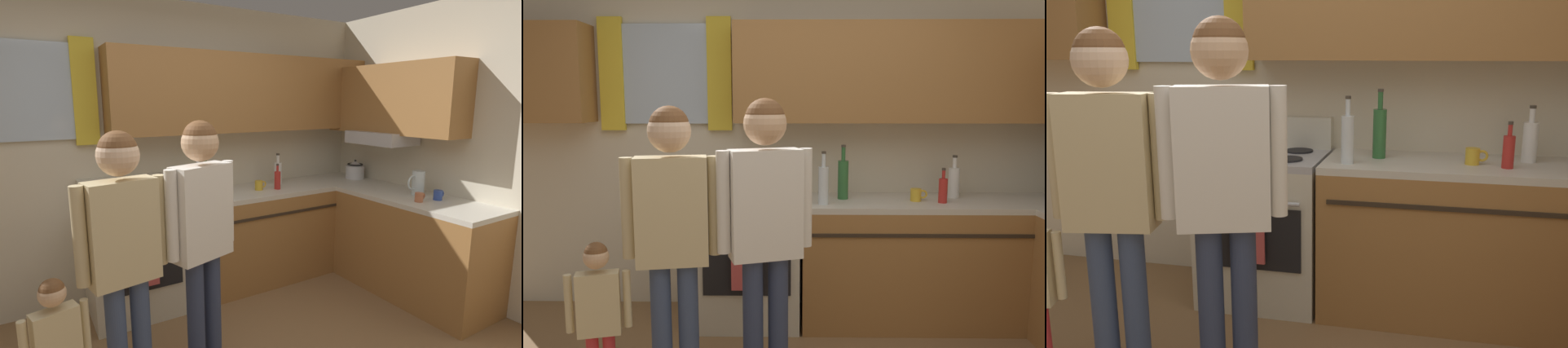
# 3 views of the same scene
# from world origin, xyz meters

# --- Properties ---
(back_wall_unit) EXTENTS (4.60, 0.42, 2.60)m
(back_wall_unit) POSITION_xyz_m (0.09, 1.82, 1.51)
(back_wall_unit) COLOR beige
(back_wall_unit) RESTS_ON ground
(kitchen_counter_run) EXTENTS (2.15, 2.01, 0.90)m
(kitchen_counter_run) POSITION_xyz_m (1.52, 1.14, 0.45)
(kitchen_counter_run) COLOR #9E6B38
(kitchen_counter_run) RESTS_ON ground
(stove_oven) EXTENTS (0.72, 0.67, 1.10)m
(stove_oven) POSITION_xyz_m (-0.23, 1.54, 0.47)
(stove_oven) COLOR beige
(stove_oven) RESTS_ON ground
(bottle_sauce_red) EXTENTS (0.06, 0.06, 0.25)m
(bottle_sauce_red) POSITION_xyz_m (1.13, 1.45, 0.99)
(bottle_sauce_red) COLOR red
(bottle_sauce_red) RESTS_ON kitchen_counter_run
(bottle_tall_clear) EXTENTS (0.07, 0.07, 0.37)m
(bottle_tall_clear) POSITION_xyz_m (0.29, 1.39, 1.04)
(bottle_tall_clear) COLOR silver
(bottle_tall_clear) RESTS_ON kitchen_counter_run
(bottle_wine_green) EXTENTS (0.08, 0.08, 0.39)m
(bottle_wine_green) POSITION_xyz_m (0.44, 1.58, 1.05)
(bottle_wine_green) COLOR #2D6633
(bottle_wine_green) RESTS_ON kitchen_counter_run
(bottle_milk_white) EXTENTS (0.08, 0.08, 0.31)m
(bottle_milk_white) POSITION_xyz_m (1.26, 1.65, 1.02)
(bottle_milk_white) COLOR white
(bottle_milk_white) RESTS_ON kitchen_counter_run
(mug_mustard_yellow) EXTENTS (0.12, 0.08, 0.09)m
(mug_mustard_yellow) POSITION_xyz_m (0.96, 1.51, 0.95)
(mug_mustard_yellow) COLOR gold
(mug_mustard_yellow) RESTS_ON kitchen_counter_run
(adult_holding_child) EXTENTS (0.49, 0.22, 1.59)m
(adult_holding_child) POSITION_xyz_m (-0.54, 0.41, 1.00)
(adult_holding_child) COLOR #38476B
(adult_holding_child) RESTS_ON ground
(adult_in_plaid) EXTENTS (0.48, 0.26, 1.63)m
(adult_in_plaid) POSITION_xyz_m (-0.06, 0.47, 1.02)
(adult_in_plaid) COLOR #2D3856
(adult_in_plaid) RESTS_ON ground
(small_child) EXTENTS (0.31, 0.14, 0.93)m
(small_child) POSITION_xyz_m (-0.89, 0.31, 0.58)
(small_child) COLOR red
(small_child) RESTS_ON ground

